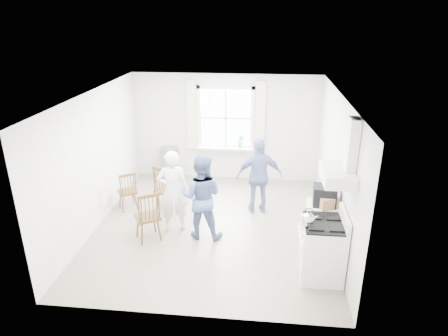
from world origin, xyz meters
TOP-DOWN VIEW (x-y plane):
  - room_shell at (0.00, 0.00)m, footprint 4.62×5.12m
  - window_assembly at (0.00, 2.45)m, footprint 1.88×0.24m
  - range_hood at (2.07, -1.35)m, footprint 0.45×0.76m
  - shelf_unit at (-1.40, 2.33)m, footprint 0.40×0.30m
  - gas_stove at (1.91, -1.35)m, footprint 0.68×0.76m
  - kettle at (1.65, -1.45)m, footprint 0.20×0.20m
  - low_cabinet at (1.98, -0.65)m, footprint 0.50×0.55m
  - stereo_stack at (1.99, -0.64)m, footprint 0.40×0.36m
  - cardboard_box at (2.03, -0.74)m, footprint 0.36×0.31m
  - windsor_chair_a at (-1.85, 0.49)m, footprint 0.49×0.49m
  - windsor_chair_b at (-1.05, 0.42)m, footprint 0.60×0.59m
  - windsor_chair_c at (-1.07, -0.67)m, footprint 0.57×0.57m
  - person_left at (-0.73, -0.19)m, footprint 0.73×0.73m
  - person_mid at (-0.15, -0.37)m, footprint 0.83×0.83m
  - person_right at (0.87, 0.73)m, footprint 1.10×1.10m
  - potted_plant at (0.38, 2.36)m, footprint 0.20×0.20m

SIDE VIEW (x-z plane):
  - shelf_unit at x=-1.40m, z-range 0.00..0.80m
  - low_cabinet at x=1.98m, z-range 0.00..0.90m
  - gas_stove at x=1.91m, z-range -0.08..1.04m
  - windsor_chair_a at x=-1.85m, z-range 0.09..0.96m
  - windsor_chair_c at x=-1.07m, z-range 0.11..1.10m
  - windsor_chair_b at x=-1.05m, z-range 0.12..1.18m
  - person_right at x=0.87m, z-range 0.00..1.61m
  - person_left at x=-0.73m, z-range 0.00..1.61m
  - person_mid at x=-0.15m, z-range 0.00..1.62m
  - cardboard_box at x=2.03m, z-range 0.90..1.09m
  - potted_plant at x=0.38m, z-range 0.85..1.17m
  - kettle at x=1.65m, z-range 0.90..1.19m
  - stereo_stack at x=1.99m, z-range 0.90..1.24m
  - room_shell at x=0.00m, z-range -0.02..2.62m
  - window_assembly at x=0.00m, z-range 0.61..2.31m
  - range_hood at x=2.07m, z-range 1.43..2.37m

